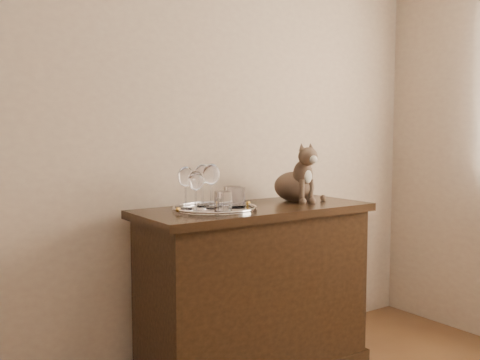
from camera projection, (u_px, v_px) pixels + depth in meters
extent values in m
cube|color=tan|center=(114.00, 104.00, 2.53)|extent=(4.00, 0.10, 2.70)
cylinder|color=silver|center=(215.00, 209.00, 2.53)|extent=(0.40, 0.40, 0.01)
cylinder|color=silver|center=(236.00, 198.00, 2.55)|extent=(0.09, 0.09, 0.10)
cylinder|color=white|center=(223.00, 201.00, 2.43)|extent=(0.08, 0.08, 0.09)
cylinder|color=white|center=(233.00, 196.00, 2.62)|extent=(0.09, 0.09, 0.10)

